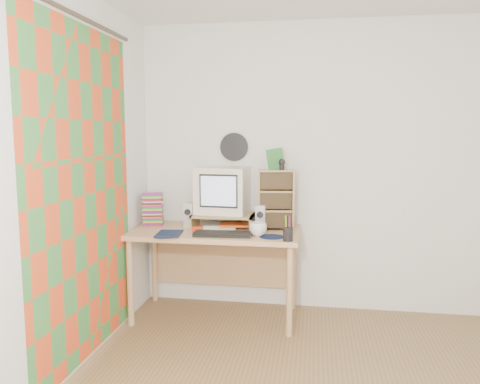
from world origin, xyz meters
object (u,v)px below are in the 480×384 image
(cd_rack, at_px, (276,200))
(diary, at_px, (157,232))
(mug, at_px, (258,229))
(dvd_stack, at_px, (153,211))
(desk, at_px, (217,244))
(keyboard, at_px, (223,234))
(crt_monitor, at_px, (222,190))

(cd_rack, relative_size, diary, 2.19)
(mug, bearing_deg, cd_rack, 68.82)
(mug, bearing_deg, diary, -172.59)
(dvd_stack, distance_m, diary, 0.45)
(desk, relative_size, dvd_stack, 5.78)
(desk, relative_size, diary, 6.11)
(dvd_stack, bearing_deg, desk, -20.86)
(dvd_stack, relative_size, cd_rack, 0.48)
(cd_rack, relative_size, mug, 3.69)
(desk, xyz_separation_m, cd_rack, (0.49, 0.06, 0.38))
(keyboard, bearing_deg, crt_monitor, 98.93)
(cd_rack, bearing_deg, desk, -179.49)
(cd_rack, bearing_deg, diary, -163.44)
(keyboard, distance_m, mug, 0.28)
(desk, distance_m, cd_rack, 0.63)
(desk, height_order, diary, diary)
(mug, distance_m, diary, 0.80)
(dvd_stack, bearing_deg, crt_monitor, -12.52)
(keyboard, xyz_separation_m, mug, (0.27, 0.05, 0.04))
(keyboard, relative_size, mug, 3.35)
(keyboard, distance_m, dvd_stack, 0.78)
(crt_monitor, relative_size, dvd_stack, 1.71)
(desk, relative_size, cd_rack, 2.80)
(desk, height_order, dvd_stack, dvd_stack)
(crt_monitor, height_order, mug, crt_monitor)
(diary, bearing_deg, crt_monitor, 37.40)
(desk, xyz_separation_m, crt_monitor, (0.03, 0.09, 0.45))
(dvd_stack, height_order, diary, dvd_stack)
(desk, bearing_deg, dvd_stack, 173.01)
(dvd_stack, relative_size, diary, 1.06)
(desk, height_order, keyboard, keyboard)
(crt_monitor, distance_m, cd_rack, 0.47)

